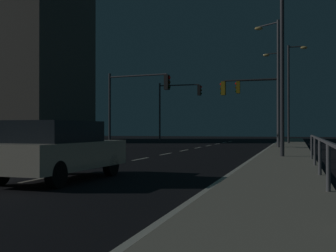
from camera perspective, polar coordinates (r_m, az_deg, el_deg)
ground_plane at (r=20.28m, az=-3.07°, el=-4.20°), size 112.00×112.00×0.00m
sidewalk_right at (r=19.15m, az=14.85°, el=-4.21°), size 2.42×77.00×0.14m
lane_markings_center at (r=23.61m, az=-0.26°, el=-3.64°), size 0.14×50.00×0.01m
lane_edge_line at (r=24.21m, az=11.67°, el=-3.55°), size 0.14×53.00×0.01m
car at (r=11.98m, az=-13.95°, el=-2.95°), size 2.02×4.48×1.57m
traffic_light_overhead_east at (r=30.70m, az=10.64°, el=3.75°), size 4.05×0.60×4.81m
traffic_light_near_right at (r=40.94m, az=1.23°, el=3.33°), size 4.15×0.38×5.64m
traffic_light_mid_right at (r=35.31m, az=11.70°, el=3.68°), size 3.42×0.34×5.27m
traffic_light_far_center at (r=29.10m, az=-4.15°, el=4.12°), size 4.53×0.86×5.09m
street_lamp_far_end at (r=38.30m, az=15.61°, el=5.06°), size 1.61×0.36×8.18m
street_lamp_corner at (r=20.36m, az=15.08°, el=9.84°), size 1.53×1.00×8.17m
street_lamp_across_street at (r=30.17m, az=13.64°, el=6.78°), size 1.71×1.35×8.36m
street_lamp_mid_block at (r=40.36m, az=14.20°, el=4.72°), size 1.77×0.59×8.07m
barrier_fence at (r=9.18m, az=20.01°, el=-3.37°), size 0.09×19.19×0.98m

